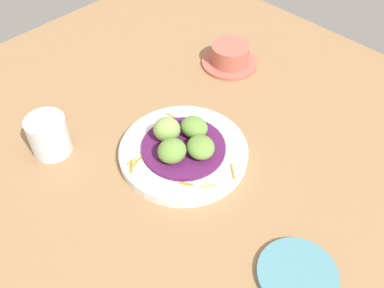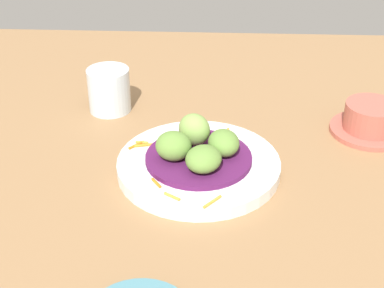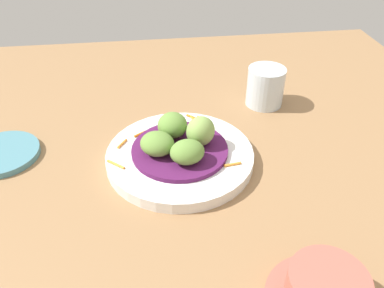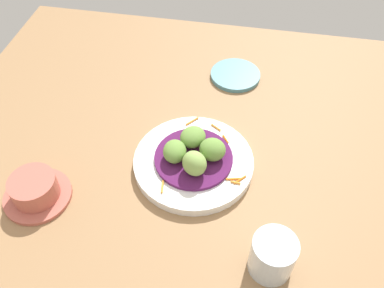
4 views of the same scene
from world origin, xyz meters
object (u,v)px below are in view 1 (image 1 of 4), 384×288
Objects in this scene: guac_scoop_back at (172,151)px; terracotta_bowl at (230,56)px; main_plate at (184,152)px; water_glass at (49,135)px; guac_scoop_center at (194,127)px; guac_scoop_right at (166,129)px; side_plate_small at (297,275)px; guac_scoop_left at (201,147)px.

guac_scoop_back is 0.41× the size of terracotta_bowl.
main_plate is 30.33cm from terracotta_bowl.
main_plate is at bearing -49.04° from water_glass.
guac_scoop_back is (-7.11, -1.59, 0.26)cm from guac_scoop_center.
terracotta_bowl is at bearing 23.69° from guac_scoop_back.
guac_scoop_right is at bearing 102.59° from main_plate.
terracotta_bowl is at bearing 25.02° from main_plate.
guac_scoop_right reaches higher than side_plate_small.
guac_scoop_left is 5.15cm from guac_scoop_center.
water_glass is (-15.46, 15.16, -1.28)cm from guac_scoop_right.
guac_scoop_right is 0.41× the size of side_plate_small.
main_plate is at bearing -154.98° from terracotta_bowl.
side_plate_small is at bearing -76.88° from water_glass.
terracotta_bowl reaches higher than main_plate.
guac_scoop_right reaches higher than guac_scoop_center.
main_plate is at bearing 80.13° from side_plate_small.
guac_scoop_back is 33.97cm from terracotta_bowl.
main_plate is 4.80× the size of guac_scoop_right.
guac_scoop_right is 0.65× the size of water_glass.
terracotta_bowl is (31.02, 13.61, -2.53)cm from guac_scoop_back.
guac_scoop_back reaches higher than main_plate.
guac_scoop_left is at bearing -32.41° from guac_scoop_back.
water_glass reaches higher than guac_scoop_right.
water_glass is at bearing 137.86° from guac_scoop_center.
water_glass reaches higher than guac_scoop_back.
guac_scoop_center is 31.46cm from side_plate_small.
guac_scoop_left reaches higher than terracotta_bowl.
main_plate is 1.97× the size of side_plate_small.
terracotta_bowl is (23.90, 12.02, -2.27)cm from guac_scoop_center.
guac_scoop_left is 31.37cm from terracotta_bowl.
guac_scoop_center is at bearing 12.59° from guac_scoop_back.
guac_scoop_right is 33.34cm from side_plate_small.
guac_scoop_back is at bearing -122.41° from guac_scoop_right.
guac_scoop_back is 0.43× the size of side_plate_small.
guac_scoop_back is 23.30cm from water_glass.
main_plate is 4.62× the size of guac_scoop_back.
guac_scoop_back is 28.75cm from side_plate_small.
water_glass is at bearing 127.42° from guac_scoop_left.
guac_scoop_left is 1.02× the size of guac_scoop_center.
guac_scoop_left is 0.44× the size of side_plate_small.
main_plate is 5.51cm from guac_scoop_right.
water_glass is at bearing 123.04° from guac_scoop_back.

